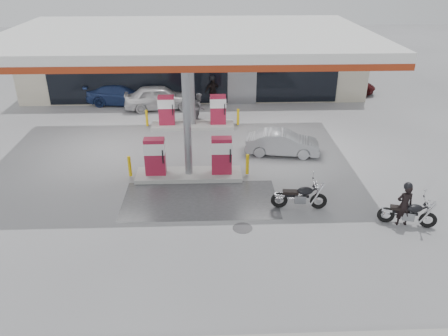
% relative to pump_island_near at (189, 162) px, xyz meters
% --- Properties ---
extents(ground, '(90.00, 90.00, 0.00)m').
position_rel_pump_island_near_xyz_m(ground, '(0.00, -2.00, -0.71)').
color(ground, gray).
rests_on(ground, ground).
extents(wet_patch, '(6.00, 3.00, 0.00)m').
position_rel_pump_island_near_xyz_m(wet_patch, '(0.50, -2.00, -0.71)').
color(wet_patch, '#4C4C4F').
rests_on(wet_patch, ground).
extents(drain_cover, '(0.70, 0.70, 0.01)m').
position_rel_pump_island_near_xyz_m(drain_cover, '(2.00, -4.00, -0.71)').
color(drain_cover, '#38383A').
rests_on(drain_cover, ground).
extents(store_building, '(22.00, 8.22, 4.00)m').
position_rel_pump_island_near_xyz_m(store_building, '(0.01, 13.94, 1.30)').
color(store_building, beige).
rests_on(store_building, ground).
extents(canopy, '(16.00, 10.02, 5.51)m').
position_rel_pump_island_near_xyz_m(canopy, '(0.00, 3.00, 4.56)').
color(canopy, silver).
rests_on(canopy, ground).
extents(pump_island_near, '(5.14, 1.30, 1.78)m').
position_rel_pump_island_near_xyz_m(pump_island_near, '(0.00, 0.00, 0.00)').
color(pump_island_near, '#9E9E99').
rests_on(pump_island_near, ground).
extents(pump_island_far, '(5.14, 1.30, 1.78)m').
position_rel_pump_island_near_xyz_m(pump_island_far, '(0.00, 6.00, 0.00)').
color(pump_island_far, '#9E9E99').
rests_on(pump_island_far, ground).
extents(main_motorcycle, '(1.96, 0.94, 1.03)m').
position_rel_pump_island_near_xyz_m(main_motorcycle, '(7.81, -4.01, -0.25)').
color(main_motorcycle, black).
rests_on(main_motorcycle, ground).
extents(biker_main, '(0.59, 0.39, 1.58)m').
position_rel_pump_island_near_xyz_m(biker_main, '(7.63, -3.96, 0.08)').
color(biker_main, black).
rests_on(biker_main, ground).
extents(parked_motorcycle, '(2.10, 0.81, 1.08)m').
position_rel_pump_island_near_xyz_m(parked_motorcycle, '(4.24, -2.73, -0.23)').
color(parked_motorcycle, black).
rests_on(parked_motorcycle, ground).
extents(sedan_white, '(4.48, 2.26, 1.46)m').
position_rel_pump_island_near_xyz_m(sedan_white, '(-2.08, 9.20, 0.02)').
color(sedan_white, silver).
rests_on(sedan_white, ground).
extents(attendant, '(0.69, 0.85, 1.60)m').
position_rel_pump_island_near_xyz_m(attendant, '(0.37, 7.00, 0.09)').
color(attendant, '#59595E').
rests_on(attendant, ground).
extents(hatchback_silver, '(3.61, 1.71, 1.14)m').
position_rel_pump_island_near_xyz_m(hatchback_silver, '(4.35, 2.20, -0.14)').
color(hatchback_silver, '#A5A7AD').
rests_on(hatchback_silver, ground).
extents(parked_car_left, '(4.72, 2.41, 1.31)m').
position_rel_pump_island_near_xyz_m(parked_car_left, '(-4.50, 10.19, -0.05)').
color(parked_car_left, navy).
rests_on(parked_car_left, ground).
extents(parked_car_right, '(4.58, 2.18, 1.26)m').
position_rel_pump_island_near_xyz_m(parked_car_right, '(9.90, 12.00, -0.08)').
color(parked_car_right, '#4C1012').
rests_on(parked_car_right, ground).
extents(biker_walking, '(1.12, 0.81, 1.76)m').
position_rel_pump_island_near_xyz_m(biker_walking, '(1.16, 9.80, 0.17)').
color(biker_walking, black).
rests_on(biker_walking, ground).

